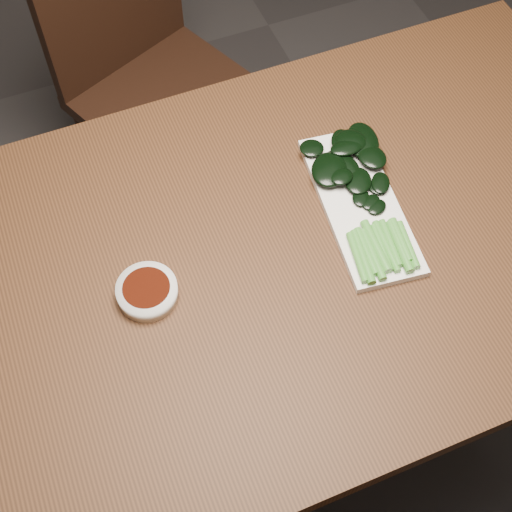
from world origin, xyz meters
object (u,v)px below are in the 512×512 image
(sauce_bowl, at_px, (147,291))
(serving_plate, at_px, (360,205))
(table, at_px, (275,271))
(gai_lan, at_px, (359,186))
(chair_far, at_px, (150,71))

(sauce_bowl, distance_m, serving_plate, 0.39)
(table, distance_m, gai_lan, 0.21)
(table, distance_m, serving_plate, 0.19)
(sauce_bowl, distance_m, gai_lan, 0.41)
(table, relative_size, chair_far, 1.57)
(sauce_bowl, xyz_separation_m, serving_plate, (0.39, 0.03, -0.01))
(chair_far, xyz_separation_m, gai_lan, (0.19, -0.71, 0.29))
(chair_far, xyz_separation_m, serving_plate, (0.18, -0.73, 0.27))
(chair_far, bearing_deg, table, -112.29)
(table, bearing_deg, serving_plate, 8.62)
(serving_plate, height_order, gai_lan, gai_lan)
(table, height_order, sauce_bowl, sauce_bowl)
(table, xyz_separation_m, gai_lan, (0.18, 0.05, 0.10))
(table, xyz_separation_m, sauce_bowl, (-0.23, -0.00, 0.09))
(sauce_bowl, height_order, serving_plate, sauce_bowl)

